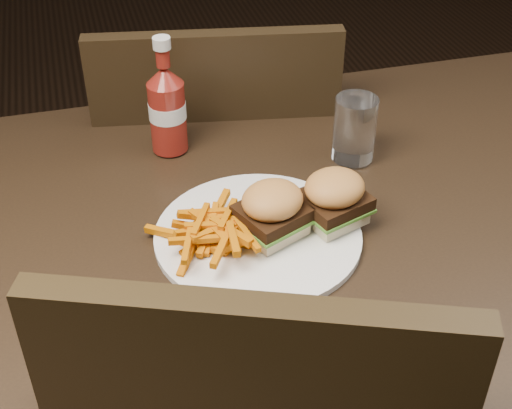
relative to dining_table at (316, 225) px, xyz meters
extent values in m
cube|color=black|center=(0.00, 0.00, 0.00)|extent=(1.20, 0.80, 0.04)
cube|color=black|center=(-0.04, 0.50, -0.30)|extent=(0.51, 0.51, 0.04)
cylinder|color=white|center=(-0.09, -0.03, 0.03)|extent=(0.28, 0.28, 0.01)
cube|color=beige|center=(-0.08, -0.03, 0.04)|extent=(0.10, 0.09, 0.02)
cube|color=beige|center=(0.01, -0.03, 0.04)|extent=(0.09, 0.09, 0.02)
cylinder|color=maroon|center=(-0.17, 0.22, 0.08)|extent=(0.07, 0.07, 0.11)
cylinder|color=white|center=(0.10, 0.12, 0.08)|extent=(0.07, 0.07, 0.10)
camera|label=1|loc=(-0.29, -0.74, 0.63)|focal=50.00mm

